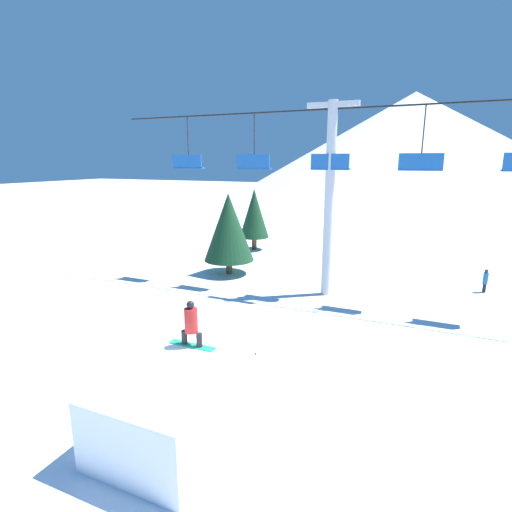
{
  "coord_description": "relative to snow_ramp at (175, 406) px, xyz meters",
  "views": [
    {
      "loc": [
        5.31,
        -6.37,
        6.58
      ],
      "look_at": [
        0.13,
        5.39,
        3.5
      ],
      "focal_mm": 28.0,
      "sensor_mm": 36.0,
      "label": 1
    }
  ],
  "objects": [
    {
      "name": "pine_tree_near",
      "position": [
        -5.56,
        13.46,
        1.96
      ],
      "size": [
        2.94,
        2.94,
        4.8
      ],
      "color": "#4C3823",
      "rests_on": "ground_plane"
    },
    {
      "name": "snowboarder",
      "position": [
        -0.4,
        1.43,
        1.48
      ],
      "size": [
        1.35,
        0.35,
        1.29
      ],
      "color": "#1E9E6B",
      "rests_on": "snow_ramp"
    },
    {
      "name": "snow_ramp",
      "position": [
        0.0,
        0.0,
        0.0
      ],
      "size": [
        2.67,
        3.63,
        1.7
      ],
      "color": "white",
      "rests_on": "ground_plane"
    },
    {
      "name": "pine_tree_far",
      "position": [
        -6.9,
        20.15,
        1.89
      ],
      "size": [
        2.21,
        2.21,
        4.57
      ],
      "color": "#4C3823",
      "rests_on": "ground_plane"
    },
    {
      "name": "chairlift",
      "position": [
        0.65,
        12.02,
        4.71
      ],
      "size": [
        23.1,
        0.45,
        9.27
      ],
      "color": "#B2B2B7",
      "rests_on": "ground_plane"
    },
    {
      "name": "mountain_ridge",
      "position": [
        -0.13,
        90.11,
        9.63
      ],
      "size": [
        74.68,
        74.68,
        20.97
      ],
      "color": "silver",
      "rests_on": "ground_plane"
    },
    {
      "name": "distant_skier",
      "position": [
        8.04,
        15.59,
        -0.18
      ],
      "size": [
        0.24,
        0.24,
        1.23
      ],
      "color": "black",
      "rests_on": "ground_plane"
    },
    {
      "name": "ground_plane",
      "position": [
        -0.13,
        -0.58,
        -0.85
      ],
      "size": [
        220.0,
        220.0,
        0.0
      ],
      "primitive_type": "plane",
      "color": "white"
    }
  ]
}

